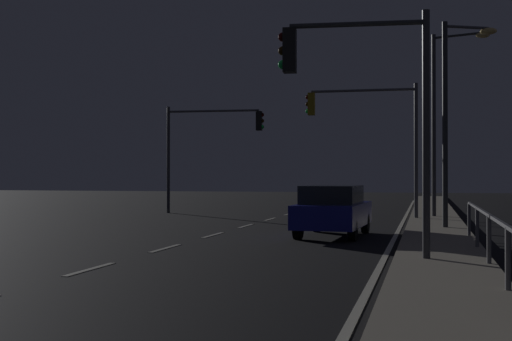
{
  "coord_description": "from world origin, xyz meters",
  "views": [
    {
      "loc": [
        6.5,
        -3.26,
        1.87
      ],
      "look_at": [
        0.54,
        20.38,
        2.06
      ],
      "focal_mm": 47.49,
      "sensor_mm": 36.0,
      "label": 1
    }
  ],
  "objects": [
    {
      "name": "traffic_light_far_left",
      "position": [
        -3.96,
        28.85,
        3.82
      ],
      "size": [
        4.96,
        0.62,
        5.35
      ],
      "color": "#38383D",
      "rests_on": "ground"
    },
    {
      "name": "lane_edge_line",
      "position": [
        5.57,
        22.5,
        0.01
      ],
      "size": [
        0.14,
        53.0,
        0.01
      ],
      "color": "silver",
      "rests_on": "ground"
    },
    {
      "name": "sidewalk_right",
      "position": [
        6.83,
        17.5,
        0.07
      ],
      "size": [
        2.02,
        77.0,
        0.14
      ],
      "primitive_type": "cube",
      "color": "#9E937F",
      "rests_on": "ground"
    },
    {
      "name": "barrier_fence",
      "position": [
        7.7,
        7.59,
        0.88
      ],
      "size": [
        0.09,
        19.27,
        0.98
      ],
      "color": "#59595E",
      "rests_on": "sidewalk_right"
    },
    {
      "name": "traffic_light_near_right",
      "position": [
        4.1,
        25.34,
        4.1
      ],
      "size": [
        4.68,
        0.39,
        5.57
      ],
      "color": "#4C4C51",
      "rests_on": "sidewalk_right"
    },
    {
      "name": "street_lamp_corner",
      "position": [
        7.4,
        20.5,
        4.33
      ],
      "size": [
        1.83,
        0.98,
        6.93
      ],
      "color": "#2D3033",
      "rests_on": "sidewalk_right"
    },
    {
      "name": "car",
      "position": [
        3.71,
        17.54,
        0.82
      ],
      "size": [
        2.0,
        4.47,
        1.57
      ],
      "color": "navy",
      "rests_on": "ground"
    },
    {
      "name": "traffic_light_far_right",
      "position": [
        5.15,
        11.22,
        3.78
      ],
      "size": [
        3.19,
        0.54,
        5.21
      ],
      "color": "#38383D",
      "rests_on": "sidewalk_right"
    },
    {
      "name": "lane_markings_center",
      "position": [
        0.0,
        21.0,
        0.01
      ],
      "size": [
        0.14,
        50.0,
        0.01
      ],
      "color": "silver",
      "rests_on": "ground"
    },
    {
      "name": "ground_plane",
      "position": [
        0.0,
        17.5,
        0.0
      ],
      "size": [
        112.0,
        112.0,
        0.0
      ],
      "primitive_type": "plane",
      "color": "black",
      "rests_on": "ground"
    },
    {
      "name": "street_lamp_mid_block",
      "position": [
        7.17,
        26.68,
        4.84
      ],
      "size": [
        2.34,
        0.89,
        7.81
      ],
      "color": "#38383D",
      "rests_on": "sidewalk_right"
    }
  ]
}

